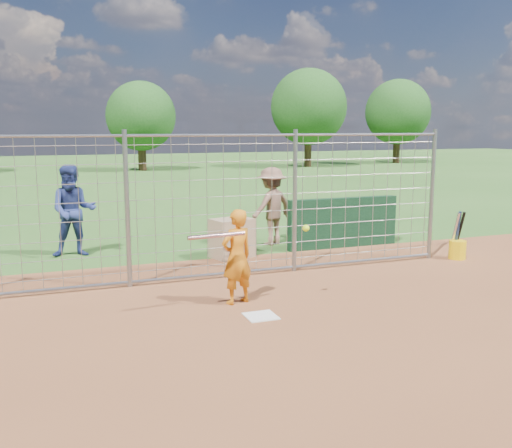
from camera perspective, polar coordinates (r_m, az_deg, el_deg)
name	(u,v)px	position (r m, az deg, el deg)	size (l,w,h in m)	color
ground	(256,313)	(8.29, -0.01, -8.86)	(100.00, 100.00, 0.00)	#2D591E
infield_dirt	(366,407)	(5.79, 10.95, -17.53)	(18.00, 18.00, 0.00)	brown
home_plate	(261,316)	(8.11, 0.49, -9.22)	(0.43, 0.43, 0.02)	silver
dugout_wall	(343,223)	(12.74, 8.69, 0.14)	(2.60, 0.20, 1.10)	#11381E
batter	(237,257)	(8.53, -1.92, -3.30)	(0.53, 0.35, 1.44)	orange
bystander_a	(73,211)	(12.23, -17.79, 1.26)	(0.92, 0.72, 1.89)	navy
bystander_c	(271,206)	(12.85, 1.56, 1.80)	(1.13, 0.65, 1.75)	brown
equipment_bin	(232,238)	(11.63, -2.42, -1.42)	(0.80, 0.55, 0.80)	tan
equipment_in_play	(239,234)	(8.15, -1.71, -0.98)	(1.87, 0.15, 0.11)	silver
bucket_with_bats	(457,247)	(12.20, 19.48, -2.19)	(0.34, 0.37, 0.98)	yellow
backstop_fence	(215,208)	(9.85, -4.08, 1.62)	(9.08, 0.08, 2.60)	gray
tree_line	(142,109)	(35.99, -11.30, 11.19)	(44.66, 6.72, 6.48)	#3F2B19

